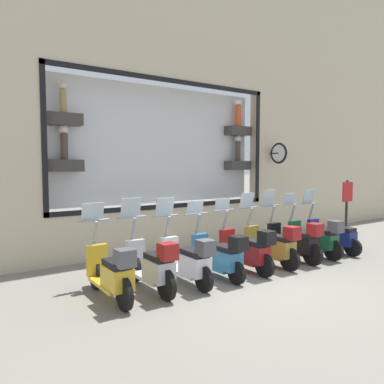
# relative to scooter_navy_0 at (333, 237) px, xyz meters

# --- Properties ---
(ground_plane) EXTENTS (120.00, 120.00, 0.00)m
(ground_plane) POSITION_rel_scooter_navy_0_xyz_m (-0.71, 3.38, -0.42)
(ground_plane) COLOR gray
(building_facade) EXTENTS (1.26, 36.00, 10.56)m
(building_facade) POSITION_rel_scooter_navy_0_xyz_m (2.89, 3.38, 4.99)
(building_facade) COLOR beige
(building_facade) RESTS_ON ground_plane
(scooter_navy_0) EXTENTS (1.79, 0.61, 1.62)m
(scooter_navy_0) POSITION_rel_scooter_navy_0_xyz_m (0.00, 0.00, 0.00)
(scooter_navy_0) COLOR black
(scooter_navy_0) RESTS_ON ground_plane
(scooter_green_1) EXTENTS (1.80, 0.61, 1.55)m
(scooter_green_1) POSITION_rel_scooter_navy_0_xyz_m (-0.06, 0.77, 0.05)
(scooter_green_1) COLOR black
(scooter_green_1) RESTS_ON ground_plane
(scooter_black_2) EXTENTS (1.80, 0.60, 1.69)m
(scooter_black_2) POSITION_rel_scooter_navy_0_xyz_m (-0.05, 1.55, 0.06)
(scooter_black_2) COLOR black
(scooter_black_2) RESTS_ON ground_plane
(scooter_olive_3) EXTENTS (1.80, 0.60, 1.63)m
(scooter_olive_3) POSITION_rel_scooter_navy_0_xyz_m (-0.06, 2.32, 0.06)
(scooter_olive_3) COLOR black
(scooter_olive_3) RESTS_ON ground_plane
(scooter_red_4) EXTENTS (1.80, 0.60, 1.53)m
(scooter_red_4) POSITION_rel_scooter_navy_0_xyz_m (-0.06, 3.10, 0.05)
(scooter_red_4) COLOR black
(scooter_red_4) RESTS_ON ground_plane
(scooter_teal_5) EXTENTS (1.79, 0.60, 1.52)m
(scooter_teal_5) POSITION_rel_scooter_navy_0_xyz_m (-0.07, 3.87, 0.03)
(scooter_teal_5) COLOR black
(scooter_teal_5) RESTS_ON ground_plane
(scooter_white_6) EXTENTS (1.80, 0.60, 1.62)m
(scooter_white_6) POSITION_rel_scooter_navy_0_xyz_m (-0.06, 4.64, 0.05)
(scooter_white_6) COLOR black
(scooter_white_6) RESTS_ON ground_plane
(scooter_silver_7) EXTENTS (1.81, 0.61, 1.66)m
(scooter_silver_7) POSITION_rel_scooter_navy_0_xyz_m (-0.05, 5.42, 0.07)
(scooter_silver_7) COLOR black
(scooter_silver_7) RESTS_ON ground_plane
(scooter_yellow_8) EXTENTS (1.81, 0.61, 1.60)m
(scooter_yellow_8) POSITION_rel_scooter_navy_0_xyz_m (-0.05, 6.19, 0.06)
(scooter_yellow_8) COLOR black
(scooter_yellow_8) RESTS_ON ground_plane
(shop_sign_post) EXTENTS (0.36, 0.45, 1.87)m
(shop_sign_post) POSITION_rel_scooter_navy_0_xyz_m (0.26, -0.97, 0.60)
(shop_sign_post) COLOR #232326
(shop_sign_post) RESTS_ON ground_plane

